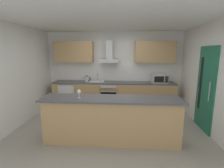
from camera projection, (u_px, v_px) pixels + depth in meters
The scene contains 17 objects.
ground at pixel (110, 127), 4.36m from camera, with size 5.69×4.80×0.02m, color gray.
ceiling at pixel (109, 21), 3.87m from camera, with size 5.69×4.80×0.02m, color white.
wall_back at pixel (114, 69), 6.03m from camera, with size 5.69×0.12×2.60m, color white.
wall_left at pixel (16, 76), 4.28m from camera, with size 0.12×4.80×2.60m, color white.
wall_right at pixel (211, 78), 3.94m from camera, with size 0.12×4.80×2.60m, color white.
backsplash_tile at pixel (114, 71), 5.97m from camera, with size 3.99×0.02×0.66m, color white.
counter_back at pixel (114, 95), 5.82m from camera, with size 4.13×0.60×0.90m.
counter_island at pixel (111, 120), 3.56m from camera, with size 2.91×0.64×0.98m.
upper_cabinets at pixel (114, 52), 5.69m from camera, with size 4.07×0.32×0.70m.
side_door at pixel (205, 89), 4.07m from camera, with size 0.08×0.85×2.05m.
oven at pixel (109, 95), 5.80m from camera, with size 0.60×0.62×0.80m.
refrigerator at pixel (69, 95), 5.91m from camera, with size 0.58×0.60×0.85m.
microwave at pixel (160, 78), 5.55m from camera, with size 0.50×0.38×0.30m.
sink at pixel (97, 81), 5.75m from camera, with size 0.50×0.40×0.26m.
kettle at pixel (87, 79), 5.72m from camera, with size 0.29×0.15×0.24m.
range_hood at pixel (109, 56), 5.68m from camera, with size 0.62×0.45×0.72m.
wine_glass at pixel (79, 92), 3.44m from camera, with size 0.08×0.08×0.18m.
Camera 1 is at (0.35, -4.05, 1.91)m, focal length 26.92 mm.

